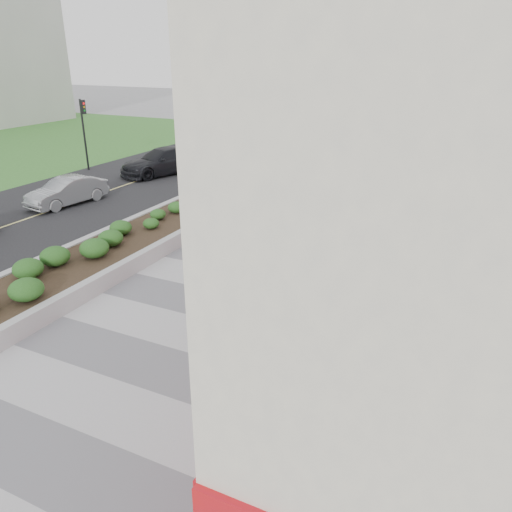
# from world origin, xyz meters

# --- Properties ---
(ground) EXTENTS (160.00, 160.00, 0.00)m
(ground) POSITION_xyz_m (0.00, 0.00, 0.00)
(ground) COLOR gray
(ground) RESTS_ON ground
(walkway) EXTENTS (8.00, 36.00, 0.01)m
(walkway) POSITION_xyz_m (0.00, 3.00, 0.01)
(walkway) COLOR #A8A8AD
(walkway) RESTS_ON ground
(planter) EXTENTS (3.00, 18.00, 0.90)m
(planter) POSITION_xyz_m (-5.50, 7.00, 0.42)
(planter) COLOR #9E9EA0
(planter) RESTS_ON ground
(traffic_signal_near) EXTENTS (0.33, 0.28, 4.20)m
(traffic_signal_near) POSITION_xyz_m (-7.23, 17.50, 2.76)
(traffic_signal_near) COLOR black
(traffic_signal_near) RESTS_ON ground
(traffic_signal_far) EXTENTS (0.33, 0.28, 4.20)m
(traffic_signal_far) POSITION_xyz_m (-16.43, 17.00, 2.76)
(traffic_signal_far) COLOR black
(traffic_signal_far) RESTS_ON ground
(distant_bldg_north_l) EXTENTS (16.00, 12.00, 20.00)m
(distant_bldg_north_l) POSITION_xyz_m (-5.00, 55.00, 10.00)
(distant_bldg_north_l) COLOR #ADAAA3
(distant_bldg_north_l) RESTS_ON ground
(manhole_cover) EXTENTS (0.44, 0.44, 0.01)m
(manhole_cover) POSITION_xyz_m (0.50, 3.00, 0.00)
(manhole_cover) COLOR #595654
(manhole_cover) RESTS_ON ground
(skateboarder) EXTENTS (0.48, 0.75, 1.31)m
(skateboarder) POSITION_xyz_m (-0.41, 4.79, 0.67)
(skateboarder) COLOR beige
(skateboarder) RESTS_ON ground
(car_silver) EXTENTS (1.92, 4.07, 1.29)m
(car_silver) POSITION_xyz_m (-12.00, 10.85, 0.64)
(car_silver) COLOR #94979B
(car_silver) RESTS_ON ground
(car_dark) EXTENTS (3.98, 5.69, 1.53)m
(car_dark) POSITION_xyz_m (-11.66, 18.11, 0.76)
(car_dark) COLOR black
(car_dark) RESTS_ON ground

